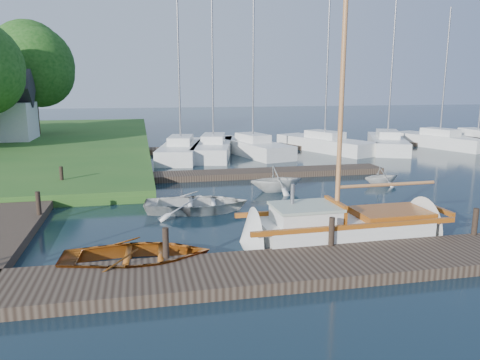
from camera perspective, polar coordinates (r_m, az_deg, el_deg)
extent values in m
plane|color=black|center=(17.46, 0.00, -3.86)|extent=(160.00, 160.00, 0.00)
cube|color=#2E2219|center=(11.92, 6.15, -10.69)|extent=(18.00, 2.20, 0.30)
cube|color=#2E2219|center=(19.52, -25.01, -2.85)|extent=(2.20, 18.00, 0.30)
cube|color=#2E2219|center=(24.04, 1.42, 0.80)|extent=(14.00, 1.60, 0.30)
cube|color=#2E2219|center=(35.44, 10.49, 4.12)|extent=(30.00, 1.60, 0.30)
cylinder|color=black|center=(12.13, -9.04, -7.58)|extent=(0.16, 0.16, 0.80)
cylinder|color=black|center=(13.12, 11.10, -6.18)|extent=(0.16, 0.16, 0.80)
cylinder|color=black|center=(15.41, 26.74, -4.55)|extent=(0.16, 0.16, 0.80)
cylinder|color=black|center=(17.28, -23.36, -2.60)|extent=(0.16, 0.16, 0.80)
cylinder|color=black|center=(22.09, -20.93, 0.52)|extent=(0.16, 0.16, 0.80)
cube|color=silver|center=(14.52, 12.32, -6.42)|extent=(5.04, 2.10, 0.90)
cone|color=silver|center=(16.04, 22.26, -5.31)|extent=(1.34, 1.99, 1.96)
cone|color=silver|center=(13.55, 0.88, -7.46)|extent=(1.04, 1.98, 1.96)
cube|color=#89430F|center=(15.19, 10.89, -3.55)|extent=(6.20, 0.25, 0.14)
cube|color=#89430F|center=(13.57, 14.12, -5.54)|extent=(6.20, 0.25, 0.14)
cube|color=#89430F|center=(16.11, 23.41, -3.45)|extent=(0.14, 1.10, 0.14)
cube|color=silver|center=(13.86, 7.94, -4.23)|extent=(1.83, 1.44, 0.44)
cube|color=#A2B19D|center=(13.80, 7.97, -3.24)|extent=(1.93, 1.54, 0.08)
cube|color=#89430F|center=(14.20, 11.54, -3.64)|extent=(0.15, 1.40, 0.60)
cylinder|color=slate|center=(13.89, 6.41, -1.69)|extent=(0.12, 0.12, 0.60)
cube|color=#89430F|center=(15.11, 17.91, -3.84)|extent=(2.23, 1.54, 0.20)
cylinder|color=brown|center=(13.74, 12.40, 12.27)|extent=(0.14, 0.14, 8.40)
cylinder|color=brown|center=(14.80, 17.47, -0.54)|extent=(3.20, 0.16, 0.10)
imported|color=#89430F|center=(12.51, -12.50, -8.61)|extent=(3.94, 2.91, 0.79)
imported|color=silver|center=(17.45, -5.31, -2.58)|extent=(4.11, 3.16, 0.79)
imported|color=silver|center=(20.65, 4.46, 0.30)|extent=(2.48, 2.18, 1.24)
imported|color=silver|center=(23.02, 16.89, 0.64)|extent=(2.01, 1.80, 0.95)
cube|color=silver|center=(30.29, -7.21, 3.54)|extent=(3.69, 7.81, 0.90)
cube|color=silver|center=(30.20, -7.25, 4.85)|extent=(1.91, 2.86, 0.50)
cylinder|color=slate|center=(30.02, -7.49, 13.99)|extent=(0.12, 0.12, 10.10)
cube|color=silver|center=(31.16, -3.25, 3.84)|extent=(4.05, 8.43, 0.90)
cube|color=silver|center=(31.07, -3.27, 5.12)|extent=(2.03, 3.10, 0.50)
cylinder|color=slate|center=(30.91, -3.38, 14.42)|extent=(0.12, 0.12, 10.56)
cube|color=silver|center=(31.46, 1.57, 3.93)|extent=(4.09, 7.62, 0.90)
cube|color=silver|center=(31.38, 1.58, 5.19)|extent=(2.04, 2.84, 0.50)
cylinder|color=slate|center=(31.22, 1.63, 14.62)|extent=(0.12, 0.12, 10.79)
cube|color=silver|center=(33.81, 10.26, 4.28)|extent=(5.13, 8.16, 0.90)
cube|color=silver|center=(33.73, 10.30, 5.46)|extent=(2.38, 3.10, 0.50)
cylinder|color=slate|center=(33.58, 10.63, 14.15)|extent=(0.12, 0.12, 10.71)
cube|color=silver|center=(35.35, 17.50, 4.24)|extent=(5.11, 8.06, 0.90)
cube|color=silver|center=(35.27, 17.57, 5.37)|extent=(2.37, 3.07, 0.50)
cylinder|color=slate|center=(35.12, 18.07, 13.30)|extent=(0.12, 0.12, 10.26)
cube|color=silver|center=(38.24, 23.14, 4.37)|extent=(4.49, 7.63, 0.90)
cube|color=silver|center=(38.17, 23.22, 5.41)|extent=(2.17, 2.88, 0.50)
cylinder|color=slate|center=(38.02, 23.75, 11.88)|extent=(0.12, 0.12, 9.13)
cube|color=silver|center=(38.98, 26.93, 4.16)|extent=(2.52, 8.31, 0.90)
cube|color=silver|center=(38.91, 27.03, 5.18)|extent=(1.51, 2.93, 0.50)
cylinder|color=#332114|center=(43.36, -23.55, 7.59)|extent=(0.36, 0.36, 3.67)
sphere|color=#144210|center=(43.32, -23.96, 12.57)|extent=(6.73, 6.73, 6.73)
sphere|color=#144210|center=(42.91, -23.32, 11.95)|extent=(5.71, 5.71, 5.71)
sphere|color=#144210|center=(43.82, -24.46, 13.44)|extent=(6.12, 6.12, 6.12)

